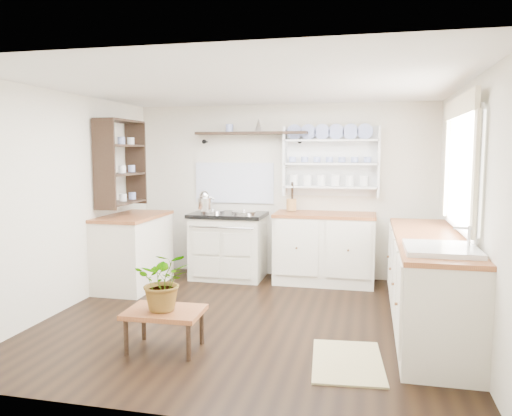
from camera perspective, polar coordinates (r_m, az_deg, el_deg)
name	(u,v)px	position (r m, az deg, el deg)	size (l,w,h in m)	color
floor	(249,319)	(5.13, -0.75, -12.62)	(4.00, 3.80, 0.01)	black
wall_back	(282,191)	(6.73, 3.04, 1.96)	(4.00, 0.02, 2.30)	beige
wall_right	(468,211)	(4.82, 23.04, -0.33)	(0.02, 3.80, 2.30)	beige
wall_left	(67,201)	(5.68, -20.77, 0.73)	(0.02, 3.80, 2.30)	beige
ceiling	(249,86)	(4.89, -0.79, 13.80)	(4.00, 3.80, 0.01)	white
window	(461,164)	(4.93, 22.36, 4.68)	(0.08, 1.55, 1.22)	white
aga_cooker	(228,245)	(6.65, -3.18, -4.23)	(0.97, 0.68, 0.90)	beige
back_cabinets	(324,247)	(6.45, 7.82, -4.47)	(1.27, 0.63, 0.90)	white
right_cabinets	(428,282)	(4.99, 19.06, -8.00)	(0.62, 2.43, 0.90)	white
belfast_sink	(440,264)	(4.19, 20.33, -6.01)	(0.55, 0.60, 0.45)	white
left_cabinets	(134,250)	(6.40, -13.80, -4.67)	(0.62, 1.13, 0.90)	white
plate_rack	(331,161)	(6.59, 8.61, 5.34)	(1.20, 0.22, 0.90)	white
high_shelf	(251,134)	(6.67, -0.53, 8.46)	(1.50, 0.29, 0.16)	black
left_shelving	(121,162)	(6.35, -15.20, 5.10)	(0.28, 0.80, 1.05)	black
kettle	(205,200)	(6.53, -5.87, 0.89)	(0.19, 0.19, 0.23)	silver
utensil_crock	(291,205)	(6.50, 4.06, 0.36)	(0.13, 0.13, 0.15)	#A6733D
center_table	(165,315)	(4.38, -10.41, -11.93)	(0.65, 0.48, 0.35)	brown
potted_plant	(164,281)	(4.30, -10.49, -8.18)	(0.45, 0.39, 0.50)	#3F7233
floor_rug	(347,362)	(4.23, 10.41, -16.88)	(0.55, 0.85, 0.02)	#908254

